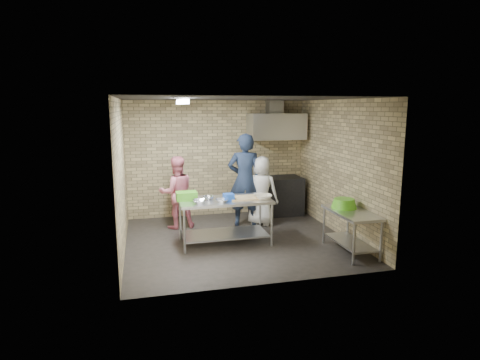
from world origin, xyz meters
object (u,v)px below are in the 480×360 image
(bottle_green, at_px, (292,129))
(woman_pink, at_px, (177,192))
(side_counter, at_px, (351,232))
(blue_tub, at_px, (229,197))
(prep_table, at_px, (225,221))
(stove, at_px, (276,196))
(green_crate, at_px, (187,196))
(man_navy, at_px, (245,180))
(bottle_red, at_px, (276,129))
(woman_white, at_px, (261,191))
(green_basin, at_px, (344,203))

(bottle_green, distance_m, woman_pink, 3.21)
(side_counter, bearing_deg, blue_tub, 155.79)
(bottle_green, bearing_deg, prep_table, -136.13)
(stove, relative_size, green_crate, 3.16)
(side_counter, distance_m, man_navy, 2.57)
(green_crate, height_order, man_navy, man_navy)
(green_crate, xyz_separation_m, man_navy, (1.36, 0.94, 0.07))
(bottle_red, xyz_separation_m, man_navy, (-1.00, -0.93, -1.03))
(bottle_green, bearing_deg, woman_pink, -164.98)
(blue_tub, height_order, man_navy, man_navy)
(green_crate, xyz_separation_m, bottle_red, (2.36, 1.86, 1.10))
(prep_table, height_order, bottle_green, bottle_green)
(bottle_red, distance_m, man_navy, 1.71)
(man_navy, relative_size, woman_pink, 1.30)
(stove, relative_size, woman_white, 0.79)
(prep_table, distance_m, bottle_red, 3.05)
(stove, xyz_separation_m, woman_pink, (-2.40, -0.53, 0.32))
(bottle_red, relative_size, bottle_green, 1.20)
(prep_table, relative_size, woman_white, 1.13)
(green_crate, bearing_deg, man_navy, 34.59)
(blue_tub, bearing_deg, side_counter, -24.21)
(prep_table, bearing_deg, green_crate, 170.27)
(green_basin, distance_m, woman_white, 2.05)
(bottle_red, relative_size, man_navy, 0.09)
(blue_tub, relative_size, green_basin, 0.41)
(bottle_green, bearing_deg, stove, -151.93)
(blue_tub, bearing_deg, woman_pink, 122.52)
(stove, bearing_deg, bottle_green, 28.07)
(bottle_red, bearing_deg, woman_pink, -162.67)
(bottle_red, height_order, woman_white, bottle_red)
(prep_table, relative_size, green_basin, 3.71)
(prep_table, xyz_separation_m, bottle_red, (1.66, 1.98, 1.60))
(prep_table, bearing_deg, woman_pink, 122.98)
(blue_tub, bearing_deg, green_crate, 163.65)
(prep_table, relative_size, blue_tub, 9.00)
(green_crate, bearing_deg, green_basin, -17.70)
(side_counter, height_order, bottle_green, bottle_green)
(blue_tub, distance_m, bottle_green, 3.10)
(stove, distance_m, bottle_red, 1.60)
(stove, bearing_deg, blue_tub, -130.30)
(bottle_red, height_order, woman_pink, bottle_red)
(blue_tub, xyz_separation_m, bottle_red, (1.61, 2.08, 1.12))
(stove, distance_m, woman_white, 0.99)
(green_basin, relative_size, bottle_green, 3.07)
(side_counter, relative_size, bottle_red, 6.67)
(blue_tub, distance_m, woman_pink, 1.57)
(side_counter, height_order, green_crate, green_crate)
(stove, relative_size, blue_tub, 6.33)
(stove, xyz_separation_m, bottle_green, (0.45, 0.24, 1.57))
(side_counter, relative_size, blue_tub, 6.33)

